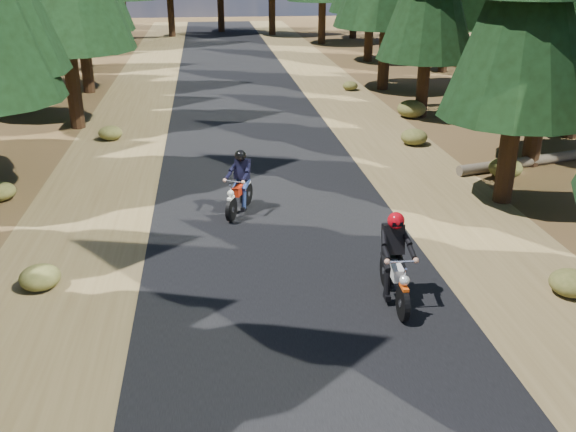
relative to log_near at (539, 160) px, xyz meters
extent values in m
plane|color=#432D18|center=(-8.55, -7.36, -0.16)|extent=(120.00, 120.00, 0.00)
cube|color=black|center=(-8.55, -2.36, -0.15)|extent=(6.00, 100.00, 0.01)
cube|color=brown|center=(-13.15, -2.36, -0.16)|extent=(3.20, 100.00, 0.01)
cube|color=brown|center=(-3.95, -2.36, -0.16)|extent=(3.20, 100.00, 0.01)
cylinder|color=black|center=(-2.49, -2.88, 2.10)|extent=(0.48, 0.48, 4.52)
cylinder|color=black|center=(-0.26, 0.03, 2.76)|extent=(0.53, 0.53, 5.84)
cylinder|color=black|center=(-14.90, 6.53, 2.70)|extent=(0.53, 0.53, 5.72)
cylinder|color=black|center=(-1.57, 6.71, 2.09)|extent=(0.48, 0.48, 4.51)
cylinder|color=black|center=(1.93, 9.45, 3.08)|extent=(0.56, 0.56, 6.47)
cylinder|color=black|center=(-15.54, 13.39, 2.66)|extent=(0.53, 0.53, 5.64)
cylinder|color=black|center=(-1.62, 12.37, 2.75)|extent=(0.53, 0.53, 5.83)
cylinder|color=black|center=(-19.41, 15.86, 2.56)|extent=(0.52, 0.52, 5.45)
cylinder|color=black|center=(2.98, 16.79, 2.15)|extent=(0.48, 0.48, 4.61)
cylinder|color=black|center=(-16.67, 20.09, 2.05)|extent=(0.48, 0.48, 4.42)
cylinder|color=black|center=(-0.20, 21.05, 2.72)|extent=(0.53, 0.53, 5.76)
cylinder|color=black|center=(-20.34, 25.41, 2.21)|extent=(0.49, 0.49, 4.75)
cylinder|color=black|center=(4.48, 24.73, 2.67)|extent=(0.53, 0.53, 5.66)
cylinder|color=black|center=(4.45, 18.64, 2.84)|extent=(0.54, 0.54, 6.00)
cylinder|color=black|center=(6.45, 10.64, 2.64)|extent=(0.52, 0.52, 5.60)
cylinder|color=black|center=(-1.55, 29.64, 2.84)|extent=(0.54, 0.54, 6.00)
cylinder|color=black|center=(-21.55, 28.64, 2.64)|extent=(0.52, 0.52, 5.60)
cylinder|color=black|center=(4.45, 28.64, 2.84)|extent=(0.54, 0.54, 6.00)
cylinder|color=#4C4233|center=(0.00, 0.00, 0.00)|extent=(5.77, 1.81, 0.32)
ellipsoid|color=#474C1E|center=(-2.00, 6.57, 0.18)|extent=(1.14, 1.14, 0.69)
ellipsoid|color=#474C1E|center=(-15.59, -1.12, 0.08)|extent=(0.80, 0.80, 0.48)
ellipsoid|color=#474C1E|center=(-3.23, 12.30, 0.06)|extent=(0.72, 0.72, 0.43)
ellipsoid|color=#474C1E|center=(-13.47, 4.64, 0.09)|extent=(0.82, 0.82, 0.49)
ellipsoid|color=#474C1E|center=(-3.37, -7.80, 0.08)|extent=(0.81, 0.81, 0.49)
ellipsoid|color=#474C1E|center=(-1.57, -1.02, 0.13)|extent=(0.97, 0.97, 0.58)
ellipsoid|color=#474C1E|center=(-3.12, 2.69, 0.11)|extent=(0.91, 0.91, 0.54)
ellipsoid|color=#474C1E|center=(-13.43, -6.27, 0.08)|extent=(0.79, 0.79, 0.47)
cube|color=black|center=(-6.80, -7.66, 1.01)|extent=(0.39, 0.25, 0.56)
sphere|color=#AF0710|center=(-6.80, -7.66, 1.42)|extent=(0.32, 0.32, 0.31)
cube|color=black|center=(-9.38, -2.81, 0.92)|extent=(0.41, 0.34, 0.51)
sphere|color=black|center=(-9.38, -2.81, 1.29)|extent=(0.38, 0.38, 0.29)
camera|label=1|loc=(-10.07, -17.81, 5.85)|focal=40.00mm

